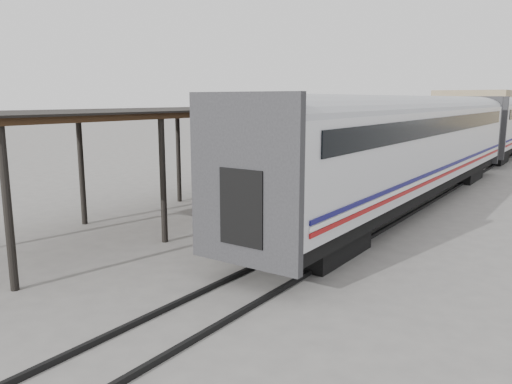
{
  "coord_description": "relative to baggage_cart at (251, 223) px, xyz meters",
  "views": [
    {
      "loc": [
        9.86,
        -12.97,
        4.51
      ],
      "look_at": [
        1.27,
        -0.66,
        1.7
      ],
      "focal_mm": 35.0,
      "sensor_mm": 36.0,
      "label": 1
    }
  ],
  "objects": [
    {
      "name": "ground",
      "position": [
        -0.97,
        0.48,
        -0.65
      ],
      "size": [
        160.0,
        160.0,
        0.0
      ],
      "primitive_type": "plane",
      "color": "slate",
      "rests_on": "ground"
    },
    {
      "name": "train",
      "position": [
        2.22,
        34.28,
        2.04
      ],
      "size": [
        3.45,
        76.01,
        4.01
      ],
      "color": "silver",
      "rests_on": "ground"
    },
    {
      "name": "canopy",
      "position": [
        -4.37,
        24.48,
        3.36
      ],
      "size": [
        4.9,
        64.3,
        4.15
      ],
      "color": "#422B19",
      "rests_on": "ground"
    },
    {
      "name": "rails",
      "position": [
        2.23,
        34.48,
        -0.59
      ],
      "size": [
        1.54,
        150.0,
        0.12
      ],
      "color": "black",
      "rests_on": "ground"
    },
    {
      "name": "building_left",
      "position": [
        -10.97,
        82.48,
        2.35
      ],
      "size": [
        12.0,
        8.0,
        6.0
      ],
      "primitive_type": "cube",
      "color": "tan",
      "rests_on": "ground"
    },
    {
      "name": "baggage_cart",
      "position": [
        0.0,
        0.0,
        0.0
      ],
      "size": [
        1.37,
        2.46,
        0.86
      ],
      "rotation": [
        0.0,
        0.0,
        0.05
      ],
      "color": "brown",
      "rests_on": "ground"
    },
    {
      "name": "suitcase_stack",
      "position": [
        -0.14,
        0.34,
        0.39
      ],
      "size": [
        1.21,
        1.15,
        0.58
      ],
      "rotation": [
        0.0,
        0.0,
        0.05
      ],
      "color": "#343437",
      "rests_on": "baggage_cart"
    },
    {
      "name": "luggage_tug",
      "position": [
        -3.45,
        21.98,
        0.02
      ],
      "size": [
        1.48,
        1.87,
        1.45
      ],
      "rotation": [
        0.0,
        0.0,
        -0.33
      ],
      "color": "maroon",
      "rests_on": "ground"
    },
    {
      "name": "porter",
      "position": [
        0.23,
        -0.65,
        1.11
      ],
      "size": [
        0.49,
        0.69,
        1.8
      ],
      "primitive_type": "imported",
      "rotation": [
        0.0,
        0.0,
        1.66
      ],
      "color": "navy",
      "rests_on": "baggage_cart"
    },
    {
      "name": "pedestrian",
      "position": [
        -3.92,
        15.51,
        0.21
      ],
      "size": [
        1.08,
        0.65,
        1.72
      ],
      "primitive_type": "imported",
      "rotation": [
        0.0,
        0.0,
        2.9
      ],
      "color": "black",
      "rests_on": "ground"
    }
  ]
}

